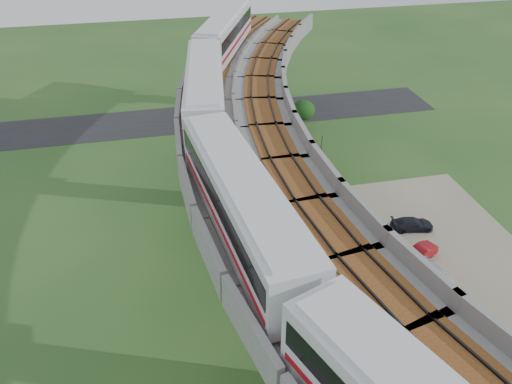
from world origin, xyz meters
The scene contains 14 objects.
ground centered at (0.00, 0.00, 0.00)m, with size 160.00×160.00×0.00m, color #295120.
dirt_lot centered at (14.00, -2.00, 0.02)m, with size 18.00×26.00×0.04m, color gray.
asphalt_road centered at (0.00, 30.00, 0.01)m, with size 60.00×8.00×0.03m, color #232326.
viaduct centered at (3.84, 0.00, 9.05)m, with size 19.58×73.98×11.40m.
metro_train centered at (0.35, -0.22, 12.31)m, with size 10.81×61.35×3.64m.
fence centered at (9.75, 0.00, 0.75)m, with size 3.87×38.73×1.50m.
tree_0 centered at (11.50, 24.34, 2.40)m, with size 2.78×2.78×3.58m.
tree_1 centered at (8.97, 15.19, 2.05)m, with size 2.62×2.62×3.16m.
tree_2 centered at (7.04, 9.35, 2.28)m, with size 3.06×3.06×3.58m.
tree_3 centered at (6.84, 3.35, 2.00)m, with size 2.87×2.87×3.23m.
tree_4 centered at (6.56, -5.25, 2.36)m, with size 2.15×2.15×3.29m.
car_white centered at (13.76, -3.13, 0.69)m, with size 1.54×3.82×1.30m, color silver.
car_red centered at (13.71, -0.51, 0.61)m, with size 1.20×3.44×1.13m, color maroon.
car_dark centered at (15.03, 3.27, 0.57)m, with size 1.48×3.65×1.06m, color black.
Camera 1 is at (-5.51, -27.53, 26.43)m, focal length 35.00 mm.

